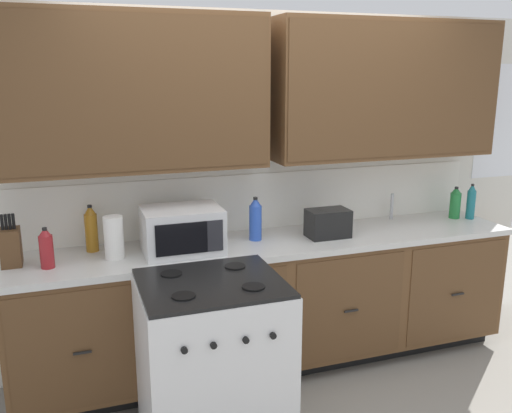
{
  "coord_description": "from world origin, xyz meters",
  "views": [
    {
      "loc": [
        -1.25,
        -2.96,
        2.01
      ],
      "look_at": [
        -0.14,
        0.27,
        1.17
      ],
      "focal_mm": 38.46,
      "sensor_mm": 36.0,
      "label": 1
    }
  ],
  "objects_px": {
    "paper_towel_roll": "(114,237)",
    "bottle_red": "(46,248)",
    "toaster": "(328,223)",
    "microwave": "(182,230)",
    "knife_block": "(11,246)",
    "bottle_blue": "(255,219)",
    "bottle_amber": "(91,229)",
    "stove_range": "(213,362)",
    "bottle_green": "(455,203)",
    "bottle_teal": "(471,202)"
  },
  "relations": [
    {
      "from": "bottle_teal",
      "to": "bottle_red",
      "type": "bearing_deg",
      "value": -178.19
    },
    {
      "from": "knife_block",
      "to": "bottle_blue",
      "type": "xyz_separation_m",
      "value": [
        1.49,
        0.01,
        0.03
      ]
    },
    {
      "from": "bottle_red",
      "to": "bottle_green",
      "type": "relative_size",
      "value": 0.98
    },
    {
      "from": "paper_towel_roll",
      "to": "bottle_red",
      "type": "bearing_deg",
      "value": -173.25
    },
    {
      "from": "knife_block",
      "to": "paper_towel_roll",
      "type": "xyz_separation_m",
      "value": [
        0.57,
        -0.06,
        0.01
      ]
    },
    {
      "from": "knife_block",
      "to": "bottle_teal",
      "type": "distance_m",
      "value": 3.22
    },
    {
      "from": "bottle_teal",
      "to": "bottle_green",
      "type": "distance_m",
      "value": 0.11
    },
    {
      "from": "stove_range",
      "to": "paper_towel_roll",
      "type": "relative_size",
      "value": 3.65
    },
    {
      "from": "paper_towel_roll",
      "to": "bottle_amber",
      "type": "relative_size",
      "value": 0.88
    },
    {
      "from": "bottle_teal",
      "to": "bottle_red",
      "type": "relative_size",
      "value": 1.13
    },
    {
      "from": "bottle_blue",
      "to": "bottle_red",
      "type": "distance_m",
      "value": 1.3
    },
    {
      "from": "bottle_green",
      "to": "microwave",
      "type": "bearing_deg",
      "value": -176.8
    },
    {
      "from": "paper_towel_roll",
      "to": "bottle_blue",
      "type": "relative_size",
      "value": 0.89
    },
    {
      "from": "stove_range",
      "to": "microwave",
      "type": "distance_m",
      "value": 0.84
    },
    {
      "from": "bottle_amber",
      "to": "stove_range",
      "type": "bearing_deg",
      "value": -54.77
    },
    {
      "from": "bottle_blue",
      "to": "paper_towel_roll",
      "type": "bearing_deg",
      "value": -175.43
    },
    {
      "from": "knife_block",
      "to": "bottle_amber",
      "type": "relative_size",
      "value": 1.05
    },
    {
      "from": "toaster",
      "to": "bottle_red",
      "type": "bearing_deg",
      "value": -179.25
    },
    {
      "from": "knife_block",
      "to": "bottle_blue",
      "type": "height_order",
      "value": "knife_block"
    },
    {
      "from": "stove_range",
      "to": "bottle_green",
      "type": "relative_size",
      "value": 3.9
    },
    {
      "from": "bottle_red",
      "to": "paper_towel_roll",
      "type": "bearing_deg",
      "value": 6.75
    },
    {
      "from": "knife_block",
      "to": "paper_towel_roll",
      "type": "relative_size",
      "value": 1.19
    },
    {
      "from": "bottle_green",
      "to": "bottle_amber",
      "type": "bearing_deg",
      "value": 178.33
    },
    {
      "from": "bottle_amber",
      "to": "bottle_red",
      "type": "bearing_deg",
      "value": -138.54
    },
    {
      "from": "stove_range",
      "to": "bottle_teal",
      "type": "distance_m",
      "value": 2.37
    },
    {
      "from": "bottle_green",
      "to": "toaster",
      "type": "bearing_deg",
      "value": -173.63
    },
    {
      "from": "toaster",
      "to": "microwave",
      "type": "bearing_deg",
      "value": 179.55
    },
    {
      "from": "microwave",
      "to": "knife_block",
      "type": "bearing_deg",
      "value": 175.56
    },
    {
      "from": "microwave",
      "to": "knife_block",
      "type": "distance_m",
      "value": 0.99
    },
    {
      "from": "toaster",
      "to": "bottle_teal",
      "type": "distance_m",
      "value": 1.24
    },
    {
      "from": "microwave",
      "to": "bottle_amber",
      "type": "relative_size",
      "value": 1.62
    },
    {
      "from": "toaster",
      "to": "paper_towel_roll",
      "type": "xyz_separation_m",
      "value": [
        -1.41,
        0.02,
        0.03
      ]
    },
    {
      "from": "microwave",
      "to": "bottle_red",
      "type": "height_order",
      "value": "microwave"
    },
    {
      "from": "microwave",
      "to": "bottle_blue",
      "type": "bearing_deg",
      "value": 9.69
    },
    {
      "from": "stove_range",
      "to": "toaster",
      "type": "bearing_deg",
      "value": 31.25
    },
    {
      "from": "microwave",
      "to": "bottle_green",
      "type": "distance_m",
      "value": 2.14
    },
    {
      "from": "microwave",
      "to": "stove_range",
      "type": "bearing_deg",
      "value": -87.2
    },
    {
      "from": "toaster",
      "to": "knife_block",
      "type": "relative_size",
      "value": 0.9
    },
    {
      "from": "microwave",
      "to": "bottle_blue",
      "type": "xyz_separation_m",
      "value": [
        0.51,
        0.09,
        0.0
      ]
    },
    {
      "from": "bottle_teal",
      "to": "bottle_amber",
      "type": "distance_m",
      "value": 2.77
    },
    {
      "from": "microwave",
      "to": "paper_towel_roll",
      "type": "distance_m",
      "value": 0.41
    },
    {
      "from": "bottle_blue",
      "to": "bottle_amber",
      "type": "bearing_deg",
      "value": 173.98
    },
    {
      "from": "paper_towel_roll",
      "to": "bottle_green",
      "type": "xyz_separation_m",
      "value": [
        2.54,
        0.11,
        -0.01
      ]
    },
    {
      "from": "bottle_teal",
      "to": "bottle_green",
      "type": "bearing_deg",
      "value": 151.38
    },
    {
      "from": "stove_range",
      "to": "microwave",
      "type": "relative_size",
      "value": 1.98
    },
    {
      "from": "paper_towel_roll",
      "to": "bottle_green",
      "type": "height_order",
      "value": "paper_towel_roll"
    },
    {
      "from": "knife_block",
      "to": "bottle_red",
      "type": "height_order",
      "value": "knife_block"
    },
    {
      "from": "bottle_amber",
      "to": "toaster",
      "type": "bearing_deg",
      "value": -7.64
    },
    {
      "from": "stove_range",
      "to": "toaster",
      "type": "height_order",
      "value": "toaster"
    },
    {
      "from": "stove_range",
      "to": "paper_towel_roll",
      "type": "bearing_deg",
      "value": 125.81
    }
  ]
}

